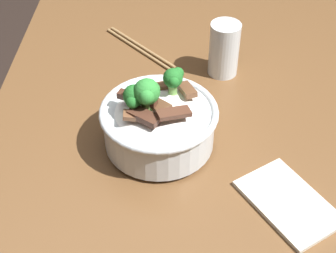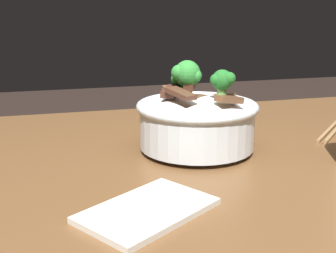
{
  "view_description": "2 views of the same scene",
  "coord_description": "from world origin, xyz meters",
  "px_view_note": "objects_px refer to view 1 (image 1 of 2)",
  "views": [
    {
      "loc": [
        0.73,
        -0.04,
        1.46
      ],
      "look_at": [
        0.04,
        -0.06,
        0.83
      ],
      "focal_mm": 54.07,
      "sensor_mm": 36.0,
      "label": 1
    },
    {
      "loc": [
        0.3,
        0.64,
        1.06
      ],
      "look_at": [
        0.12,
        -0.08,
        0.85
      ],
      "focal_mm": 48.33,
      "sensor_mm": 36.0,
      "label": 2
    }
  ],
  "objects_px": {
    "rice_bowl": "(159,121)",
    "folded_napkin": "(288,202)",
    "drinking_glass": "(224,51)",
    "chopsticks_pair": "(140,48)"
  },
  "relations": [
    {
      "from": "rice_bowl",
      "to": "chopsticks_pair",
      "type": "distance_m",
      "value": 0.32
    },
    {
      "from": "drinking_glass",
      "to": "chopsticks_pair",
      "type": "height_order",
      "value": "drinking_glass"
    },
    {
      "from": "folded_napkin",
      "to": "drinking_glass",
      "type": "bearing_deg",
      "value": -166.25
    },
    {
      "from": "drinking_glass",
      "to": "chopsticks_pair",
      "type": "relative_size",
      "value": 0.68
    },
    {
      "from": "rice_bowl",
      "to": "drinking_glass",
      "type": "relative_size",
      "value": 1.78
    },
    {
      "from": "drinking_glass",
      "to": "folded_napkin",
      "type": "bearing_deg",
      "value": 13.75
    },
    {
      "from": "chopsticks_pair",
      "to": "folded_napkin",
      "type": "height_order",
      "value": "folded_napkin"
    },
    {
      "from": "rice_bowl",
      "to": "drinking_glass",
      "type": "bearing_deg",
      "value": 150.94
    },
    {
      "from": "drinking_glass",
      "to": "folded_napkin",
      "type": "height_order",
      "value": "drinking_glass"
    },
    {
      "from": "rice_bowl",
      "to": "folded_napkin",
      "type": "relative_size",
      "value": 1.28
    }
  ]
}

